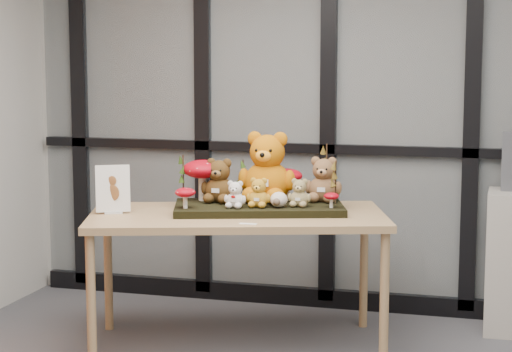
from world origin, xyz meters
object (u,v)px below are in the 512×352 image
(bear_pooh_yellow, at_px, (267,163))
(bear_brown_medium, at_px, (219,178))
(bear_tan_back, at_px, (324,177))
(bear_beige_small, at_px, (300,191))
(diorama_tray, at_px, (259,208))
(display_table, at_px, (237,225))
(mushroom_front_right, at_px, (331,199))
(mushroom_back_right, at_px, (286,183))
(plush_cream_hedgehog, at_px, (279,199))
(mushroom_back_left, at_px, (203,178))
(bear_white_bow, at_px, (235,193))
(bear_small_yellow, at_px, (259,191))
(sign_holder, at_px, (113,191))
(mushroom_front_left, at_px, (185,197))

(bear_pooh_yellow, relative_size, bear_brown_medium, 1.60)
(bear_tan_back, height_order, bear_beige_small, bear_tan_back)
(diorama_tray, height_order, bear_brown_medium, bear_brown_medium)
(display_table, relative_size, mushroom_front_right, 19.36)
(mushroom_back_right, bearing_deg, bear_tan_back, 7.89)
(plush_cream_hedgehog, height_order, mushroom_back_left, mushroom_back_left)
(bear_white_bow, distance_m, mushroom_back_left, 0.32)
(bear_small_yellow, relative_size, sign_holder, 0.67)
(bear_white_bow, relative_size, mushroom_front_left, 1.31)
(mushroom_back_left, relative_size, mushroom_front_right, 2.79)
(display_table, relative_size, bear_brown_medium, 6.56)
(bear_brown_medium, relative_size, mushroom_front_right, 2.95)
(bear_white_bow, distance_m, mushroom_back_right, 0.38)
(bear_beige_small, bearing_deg, diorama_tray, 158.44)
(bear_white_bow, bearing_deg, diorama_tray, 40.17)
(bear_pooh_yellow, height_order, mushroom_front_right, bear_pooh_yellow)
(bear_beige_small, relative_size, mushroom_front_right, 1.86)
(bear_beige_small, height_order, mushroom_front_left, bear_beige_small)
(bear_small_yellow, bearing_deg, display_table, 163.25)
(bear_brown_medium, xyz_separation_m, bear_tan_back, (0.57, 0.19, 0.00))
(mushroom_front_left, height_order, sign_holder, sign_holder)
(bear_small_yellow, relative_size, bear_beige_small, 1.04)
(display_table, height_order, mushroom_back_right, mushroom_back_right)
(bear_small_yellow, xyz_separation_m, mushroom_back_right, (0.09, 0.26, 0.01))
(bear_brown_medium, height_order, plush_cream_hedgehog, bear_brown_medium)
(bear_brown_medium, bearing_deg, bear_pooh_yellow, 3.80)
(mushroom_back_left, bearing_deg, bear_pooh_yellow, 11.18)
(mushroom_front_left, xyz_separation_m, mushroom_front_right, (0.77, 0.23, -0.02))
(bear_brown_medium, bearing_deg, bear_small_yellow, -39.80)
(sign_holder, bearing_deg, display_table, -11.39)
(mushroom_back_left, relative_size, mushroom_back_right, 1.27)
(bear_brown_medium, distance_m, sign_holder, 0.61)
(diorama_tray, bearing_deg, bear_brown_medium, 159.13)
(bear_white_bow, relative_size, sign_holder, 0.61)
(display_table, relative_size, bear_tan_back, 6.40)
(mushroom_back_left, xyz_separation_m, mushroom_back_right, (0.47, 0.13, -0.03))
(diorama_tray, bearing_deg, mushroom_back_right, 37.49)
(mushroom_front_right, xyz_separation_m, sign_holder, (-1.19, -0.28, 0.04))
(bear_white_bow, height_order, mushroom_front_right, bear_white_bow)
(bear_beige_small, height_order, mushroom_back_right, mushroom_back_right)
(bear_beige_small, height_order, mushroom_back_left, mushroom_back_left)
(mushroom_back_left, distance_m, sign_holder, 0.54)
(bear_white_bow, distance_m, plush_cream_hedgehog, 0.24)
(mushroom_back_left, height_order, mushroom_front_right, mushroom_back_left)
(mushroom_back_left, bearing_deg, bear_white_bow, -37.06)
(mushroom_front_left, bearing_deg, display_table, 30.24)
(bear_small_yellow, xyz_separation_m, sign_holder, (-0.79, -0.19, -0.01))
(bear_brown_medium, height_order, bear_beige_small, bear_brown_medium)
(mushroom_front_right, bearing_deg, diorama_tray, 178.33)
(sign_holder, bearing_deg, bear_pooh_yellow, -0.26)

